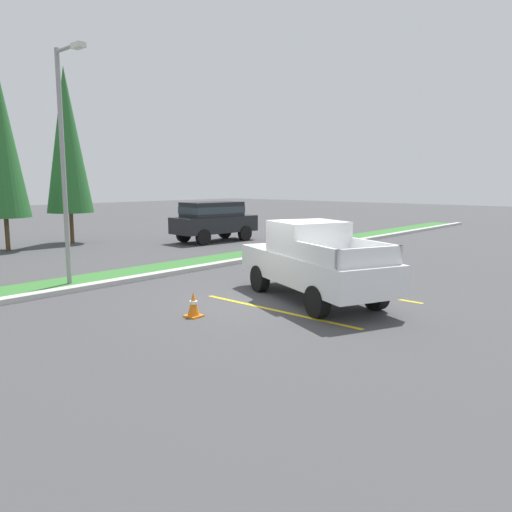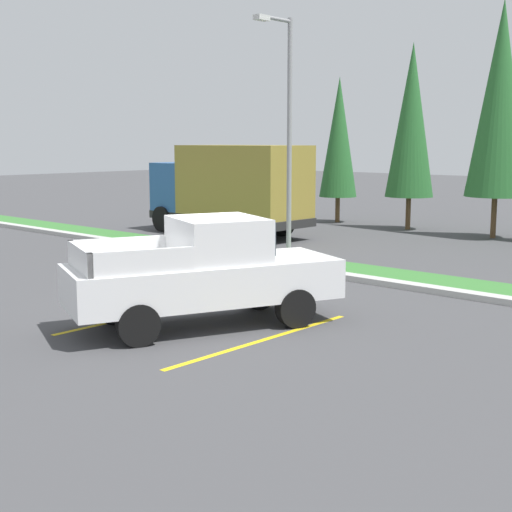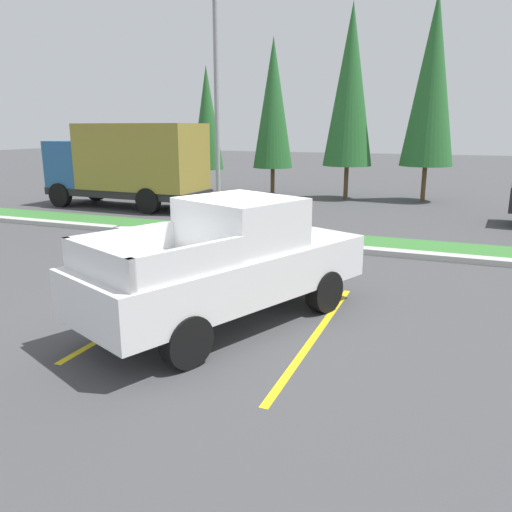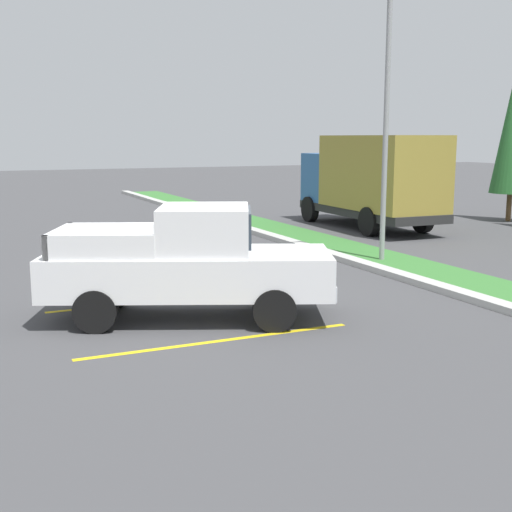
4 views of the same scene
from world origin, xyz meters
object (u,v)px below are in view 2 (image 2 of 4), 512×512
at_px(street_light, 286,124).
at_px(cypress_tree_leftmost, 339,138).
at_px(traffic_cone, 142,281).
at_px(cypress_tree_center, 500,99).
at_px(cypress_tree_left_inner, 411,121).
at_px(cargo_truck_distant, 231,187).
at_px(pickup_truck_main, 206,273).

relative_size(street_light, cypress_tree_leftmost, 1.10).
bearing_deg(cypress_tree_leftmost, traffic_cone, -70.37).
bearing_deg(cypress_tree_center, cypress_tree_left_inner, 176.81).
height_order(street_light, cypress_tree_left_inner, cypress_tree_left_inner).
bearing_deg(cypress_tree_left_inner, traffic_cone, -83.13).
bearing_deg(cypress_tree_left_inner, cypress_tree_leftmost, 176.65).
relative_size(cargo_truck_distant, cypress_tree_center, 0.80).
xyz_separation_m(street_light, cypress_tree_center, (2.01, 9.59, 1.02)).
bearing_deg(street_light, cypress_tree_left_inner, 99.85).
xyz_separation_m(cypress_tree_leftmost, cypress_tree_center, (7.38, -0.42, 1.34)).
bearing_deg(cypress_tree_left_inner, cypress_tree_center, -3.19).
distance_m(street_light, cypress_tree_center, 9.85).
bearing_deg(cypress_tree_leftmost, pickup_truck_main, -61.90).
relative_size(street_light, cypress_tree_left_inner, 0.94).
distance_m(cypress_tree_leftmost, cypress_tree_left_inner, 3.73).
relative_size(cargo_truck_distant, cypress_tree_left_inner, 0.93).
bearing_deg(cypress_tree_center, cypress_tree_leftmost, 176.73).
height_order(pickup_truck_main, cypress_tree_left_inner, cypress_tree_left_inner).
bearing_deg(cypress_tree_leftmost, street_light, -61.78).
xyz_separation_m(cargo_truck_distant, cypress_tree_center, (7.80, 5.90, 3.19)).
height_order(pickup_truck_main, cypress_tree_leftmost, cypress_tree_leftmost).
bearing_deg(street_light, pickup_truck_main, -62.08).
height_order(cypress_tree_left_inner, cypress_tree_center, cypress_tree_center).
bearing_deg(cargo_truck_distant, cypress_tree_center, 37.11).
bearing_deg(pickup_truck_main, cargo_truck_distant, 132.23).
height_order(pickup_truck_main, street_light, street_light).
relative_size(cargo_truck_distant, traffic_cone, 11.44).
xyz_separation_m(pickup_truck_main, cypress_tree_left_inner, (-5.13, 16.27, 3.32)).
xyz_separation_m(cypress_tree_leftmost, traffic_cone, (5.50, -15.43, -3.41)).
distance_m(cypress_tree_leftmost, traffic_cone, 16.73).
xyz_separation_m(pickup_truck_main, traffic_cone, (-3.30, 1.06, -0.75)).
distance_m(cargo_truck_distant, cypress_tree_center, 10.29).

